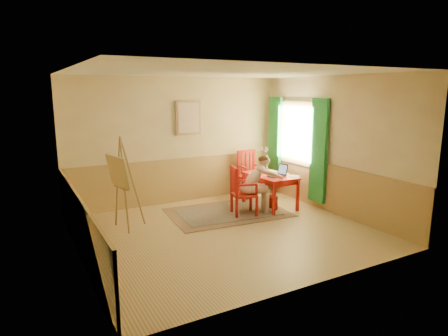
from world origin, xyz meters
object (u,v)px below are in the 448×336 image
figure (257,182)px  laptop (279,174)px  table (270,179)px  easel (120,175)px  chair_back (249,174)px  chair_left (242,191)px

figure → laptop: 0.60m
table → easel: size_ratio=0.71×
laptop → easel: easel is taller
table → figure: size_ratio=1.00×
chair_back → laptop: (-0.02, -1.18, 0.22)m
table → figure: (-0.52, -0.27, 0.04)m
chair_back → figure: figure is taller
chair_left → chair_back: chair_back is taller
table → laptop: 0.26m
table → easel: bearing=177.4°
chair_left → laptop: (0.92, 0.00, 0.27)m
figure → chair_back: bearing=63.9°
chair_back → laptop: chair_back is taller
laptop → chair_left: bearing=-179.9°
chair_left → laptop: size_ratio=2.27×
figure → laptop: bearing=7.0°
chair_back → easel: bearing=-165.8°
easel → chair_back: bearing=14.2°
table → laptop: laptop is taller
chair_back → easel: easel is taller
chair_back → laptop: size_ratio=2.47×
laptop → figure: bearing=-173.0°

